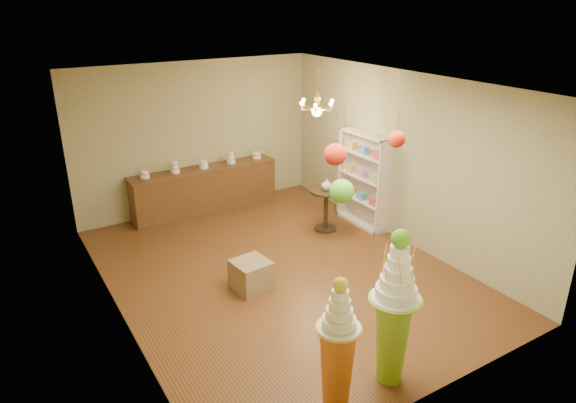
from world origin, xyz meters
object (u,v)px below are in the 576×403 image
round_table (326,204)px  pedestal_green (393,321)px  sideboard (205,189)px  pedestal_orange (337,358)px

round_table → pedestal_green: bearing=-115.2°
sideboard → round_table: bearing=-52.6°
pedestal_green → sideboard: pedestal_green is taller
pedestal_orange → round_table: (2.56, 3.78, -0.13)m
sideboard → round_table: size_ratio=3.79×
pedestal_green → round_table: bearing=64.8°
sideboard → pedestal_orange: bearing=-99.7°
pedestal_green → pedestal_orange: pedestal_green is taller
sideboard → round_table: sideboard is taller
pedestal_orange → round_table: 4.56m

